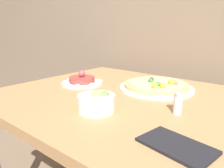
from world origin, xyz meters
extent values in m
cube|color=#AD7F51|center=(0.00, 0.45, 0.71)|extent=(1.05, 0.89, 0.03)
cylinder|color=#AD7F51|center=(-0.47, 0.83, 0.35)|extent=(0.06, 0.06, 0.69)
cylinder|color=white|center=(0.06, 0.62, 0.73)|extent=(0.34, 0.34, 0.01)
cylinder|color=#DBB26B|center=(0.06, 0.62, 0.74)|extent=(0.30, 0.30, 0.02)
cylinder|color=beige|center=(0.06, 0.62, 0.75)|extent=(0.26, 0.26, 0.01)
sphere|color=gold|center=(0.10, 0.53, 0.77)|extent=(0.03, 0.03, 0.03)
sphere|color=gold|center=(0.13, 0.63, 0.77)|extent=(0.03, 0.03, 0.03)
sphere|color=gold|center=(0.12, 0.55, 0.77)|extent=(0.03, 0.03, 0.03)
sphere|color=#387F33|center=(0.09, 0.57, 0.76)|extent=(0.02, 0.02, 0.02)
sphere|color=#997047|center=(0.14, 0.64, 0.76)|extent=(0.02, 0.02, 0.02)
sphere|color=#387F33|center=(0.04, 0.61, 0.76)|extent=(0.02, 0.02, 0.02)
sphere|color=black|center=(0.03, 0.62, 0.76)|extent=(0.02, 0.02, 0.02)
cylinder|color=white|center=(-0.28, 0.46, 0.73)|extent=(0.20, 0.20, 0.01)
cylinder|color=#933D38|center=(-0.28, 0.46, 0.75)|extent=(0.13, 0.13, 0.03)
sphere|color=#DB4C5B|center=(-0.28, 0.46, 0.78)|extent=(0.03, 0.03, 0.03)
cube|color=white|center=(-0.19, 0.46, 0.74)|extent=(0.04, 0.02, 0.01)
cube|color=white|center=(-0.24, 0.53, 0.74)|extent=(0.03, 0.04, 0.01)
cube|color=white|center=(-0.32, 0.53, 0.74)|extent=(0.03, 0.04, 0.01)
cube|color=white|center=(-0.36, 0.46, 0.74)|extent=(0.04, 0.02, 0.01)
cube|color=white|center=(-0.32, 0.39, 0.74)|extent=(0.03, 0.04, 0.01)
cube|color=white|center=(-0.24, 0.39, 0.74)|extent=(0.03, 0.04, 0.01)
cylinder|color=white|center=(0.03, 0.24, 0.75)|extent=(0.13, 0.13, 0.06)
sphere|color=#668E42|center=(0.03, 0.25, 0.78)|extent=(0.04, 0.04, 0.04)
sphere|color=#B7BC70|center=(0.03, 0.24, 0.78)|extent=(0.03, 0.03, 0.03)
sphere|color=#A3B25B|center=(0.04, 0.24, 0.78)|extent=(0.04, 0.04, 0.04)
sphere|color=#668E42|center=(0.05, 0.26, 0.78)|extent=(0.03, 0.03, 0.03)
sphere|color=#A3B25B|center=(0.04, 0.24, 0.78)|extent=(0.03, 0.03, 0.03)
sphere|color=#8EA34C|center=(0.04, 0.25, 0.78)|extent=(0.03, 0.03, 0.03)
cube|color=black|center=(0.34, 0.19, 0.73)|extent=(0.19, 0.13, 0.01)
cylinder|color=silver|center=(0.26, 0.39, 0.76)|extent=(0.03, 0.03, 0.06)
cylinder|color=#B2B2B7|center=(0.26, 0.39, 0.79)|extent=(0.03, 0.03, 0.01)
camera|label=1|loc=(0.52, -0.27, 1.01)|focal=35.00mm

